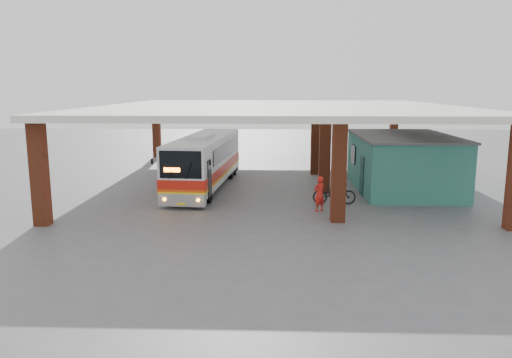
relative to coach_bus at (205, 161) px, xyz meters
The scene contains 8 objects.
ground 5.70m from the coach_bus, 47.51° to the right, with size 90.00×90.00×0.00m, color #515154.
brick_columns 5.25m from the coach_bus, 10.67° to the left, with size 20.10×21.60×4.35m.
canopy_roof 5.68m from the coach_bus, 30.43° to the left, with size 21.00×23.00×0.30m, color silver.
shop_building 11.19m from the coach_bus, ahead, with size 5.20×8.20×3.11m.
coach_bus is the anchor object (origin of this frame).
motorcycle 7.97m from the coach_bus, 28.65° to the right, with size 0.74×2.12×1.11m, color black.
pedestrian 8.06m from the coach_bus, 40.91° to the right, with size 0.60×0.40×1.66m, color red.
red_chair 9.79m from the coach_bus, 25.16° to the left, with size 0.52×0.52×0.85m.
Camera 1 is at (0.21, -24.05, 5.73)m, focal length 35.00 mm.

